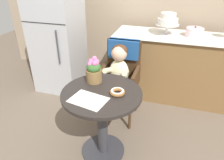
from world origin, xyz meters
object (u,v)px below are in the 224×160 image
at_px(donut_front, 117,92).
at_px(refrigerator, 57,33).
at_px(tiered_cake_stand, 168,20).
at_px(round_layer_cake, 194,32).
at_px(flower_vase, 94,71).
at_px(seated_child, 118,71).
at_px(wicker_chair, 122,68).
at_px(cafe_table, 102,111).

distance_m(donut_front, refrigerator, 1.62).
relative_size(donut_front, tiered_cake_stand, 0.44).
bearing_deg(round_layer_cake, tiered_cake_stand, -176.57).
bearing_deg(flower_vase, seated_child, 69.54).
bearing_deg(wicker_chair, flower_vase, -105.13).
bearing_deg(seated_child, flower_vase, -110.46).
relative_size(cafe_table, seated_child, 0.99).
xyz_separation_m(wicker_chair, flower_vase, (-0.14, -0.52, 0.19)).
relative_size(wicker_chair, seated_child, 1.31).
height_order(flower_vase, refrigerator, refrigerator).
height_order(round_layer_cake, refrigerator, refrigerator).
height_order(cafe_table, seated_child, seated_child).
bearing_deg(tiered_cake_stand, cafe_table, -108.54).
bearing_deg(round_layer_cake, cafe_table, -120.55).
bearing_deg(seated_child, tiered_cake_stand, 60.66).
distance_m(cafe_table, round_layer_cake, 1.60).
bearing_deg(refrigerator, cafe_table, -46.33).
xyz_separation_m(cafe_table, wicker_chair, (0.01, 0.69, 0.13)).
xyz_separation_m(seated_child, tiered_cake_stand, (0.43, 0.77, 0.41)).
bearing_deg(round_layer_cake, refrigerator, -173.12).
bearing_deg(cafe_table, wicker_chair, 89.58).
bearing_deg(wicker_chair, tiered_cake_stand, 54.36).
distance_m(donut_front, flower_vase, 0.33).
relative_size(donut_front, round_layer_cake, 0.61).
bearing_deg(refrigerator, round_layer_cake, 6.88).
bearing_deg(round_layer_cake, donut_front, -115.96).
bearing_deg(tiered_cake_stand, round_layer_cake, 3.43).
height_order(seated_child, round_layer_cake, round_layer_cake).
bearing_deg(cafe_table, tiered_cake_stand, 71.46).
bearing_deg(tiered_cake_stand, flower_vase, -116.60).
relative_size(seated_child, round_layer_cake, 3.33).
xyz_separation_m(cafe_table, donut_front, (0.14, 0.01, 0.23)).
xyz_separation_m(seated_child, refrigerator, (-1.06, 0.57, 0.17)).
bearing_deg(donut_front, cafe_table, -175.97).
height_order(tiered_cake_stand, refrigerator, refrigerator).
distance_m(wicker_chair, refrigerator, 1.15).
relative_size(seated_child, refrigerator, 0.43).
height_order(wicker_chair, flower_vase, flower_vase).
bearing_deg(cafe_table, flower_vase, 128.78).
xyz_separation_m(donut_front, tiered_cake_stand, (0.29, 1.29, 0.34)).
height_order(cafe_table, donut_front, donut_front).
distance_m(wicker_chair, tiered_cake_stand, 0.87).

